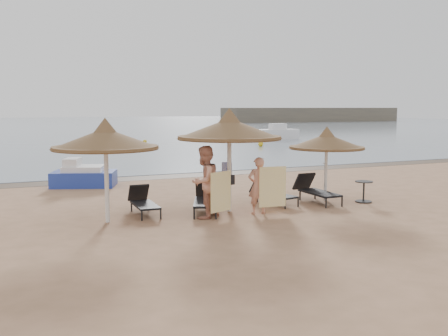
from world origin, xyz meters
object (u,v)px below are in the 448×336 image
at_px(palapa_right, 327,142).
at_px(person_left, 205,176).
at_px(lounger_near_left, 206,198).
at_px(lounger_far_left, 143,201).
at_px(palapa_center, 229,129).
at_px(lounger_far_right, 315,190).
at_px(person_right, 258,181).
at_px(pedal_boat, 83,176).
at_px(lounger_near_right, 271,192).
at_px(side_table, 364,192).
at_px(palapa_left, 105,139).

relative_size(palapa_right, person_left, 1.06).
bearing_deg(lounger_near_left, person_left, -90.95).
bearing_deg(palapa_right, lounger_far_left, 175.76).
xyz_separation_m(palapa_center, person_left, (-1.01, -0.55, -1.28)).
distance_m(palapa_right, lounger_far_right, 1.63).
height_order(person_right, pedal_boat, person_right).
xyz_separation_m(lounger_near_left, lounger_near_right, (2.44, 0.36, -0.04)).
bearing_deg(side_table, person_right, -176.79).
bearing_deg(side_table, lounger_far_left, 170.61).
bearing_deg(pedal_boat, palapa_right, -22.56).
xyz_separation_m(palapa_center, lounger_near_left, (-0.65, 0.27, -2.06)).
distance_m(lounger_far_left, side_table, 7.22).
relative_size(palapa_center, palapa_right, 1.25).
height_order(lounger_near_left, lounger_near_right, lounger_near_left).
bearing_deg(pedal_boat, person_right, -41.75).
xyz_separation_m(lounger_near_right, person_left, (-2.80, -1.18, 0.83)).
height_order(palapa_left, side_table, palapa_left).
bearing_deg(palapa_left, palapa_right, 2.28).
bearing_deg(lounger_near_right, side_table, -31.99).
bearing_deg(lounger_far_right, palapa_center, -174.94).
xyz_separation_m(lounger_far_right, person_left, (-4.25, -0.83, 0.79)).
xyz_separation_m(lounger_far_left, person_left, (1.45, -1.29, 0.83)).
xyz_separation_m(palapa_left, pedal_boat, (0.28, 6.69, -1.85)).
height_order(palapa_left, lounger_far_right, palapa_left).
bearing_deg(person_right, lounger_far_right, -151.31).
distance_m(palapa_center, palapa_right, 3.70).
relative_size(lounger_far_right, side_table, 2.87).
bearing_deg(lounger_far_left, lounger_near_right, -0.35).
height_order(palapa_left, pedal_boat, palapa_left).
height_order(person_left, person_right, person_left).
height_order(lounger_far_left, pedal_boat, pedal_boat).
height_order(side_table, person_left, person_left).
xyz_separation_m(palapa_right, lounger_far_left, (-6.12, 0.45, -1.62)).
relative_size(palapa_left, lounger_far_right, 1.43).
bearing_deg(person_left, lounger_near_left, -147.12).
height_order(palapa_left, person_right, palapa_left).
bearing_deg(pedal_boat, lounger_far_left, -61.60).
relative_size(lounger_far_right, pedal_boat, 0.73).
bearing_deg(palapa_left, person_left, -11.64).
distance_m(palapa_left, palapa_center, 3.64).
distance_m(lounger_near_right, pedal_boat, 7.94).
bearing_deg(person_right, lounger_near_right, -123.23).
distance_m(palapa_left, lounger_near_left, 3.53).
relative_size(palapa_center, lounger_far_right, 1.56).
height_order(palapa_left, lounger_near_right, palapa_left).
xyz_separation_m(side_table, pedal_boat, (-8.02, 7.12, 0.09)).
bearing_deg(palapa_center, lounger_far_left, 163.29).
relative_size(palapa_right, pedal_boat, 0.91).
xyz_separation_m(person_left, pedal_boat, (-2.35, 7.23, -0.77)).
bearing_deg(lounger_near_right, palapa_right, -22.12).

